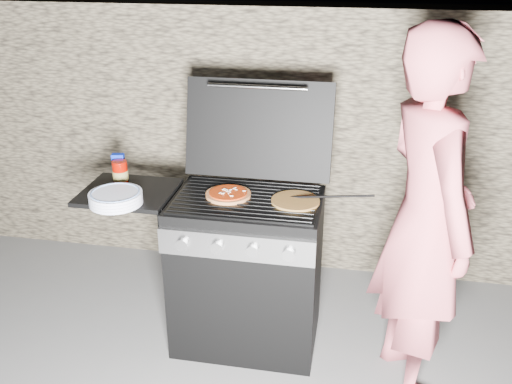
% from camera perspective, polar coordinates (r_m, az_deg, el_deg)
% --- Properties ---
extents(ground, '(50.00, 50.00, 0.00)m').
position_cam_1_polar(ground, '(3.52, -0.83, -14.23)').
color(ground, '#595959').
extents(stone_wall, '(8.00, 0.35, 1.80)m').
position_cam_1_polar(stone_wall, '(4.00, 2.08, 5.40)').
color(stone_wall, '#7D7056').
rests_on(stone_wall, ground).
extents(gas_grill, '(1.34, 0.79, 0.91)m').
position_cam_1_polar(gas_grill, '(3.31, -5.16, -7.46)').
color(gas_grill, black).
rests_on(gas_grill, ground).
extents(pizza_topped, '(0.27, 0.27, 0.03)m').
position_cam_1_polar(pizza_topped, '(3.06, -2.80, -0.17)').
color(pizza_topped, tan).
rests_on(pizza_topped, gas_grill).
extents(pizza_plain, '(0.27, 0.27, 0.01)m').
position_cam_1_polar(pizza_plain, '(2.99, 3.96, -0.89)').
color(pizza_plain, '#B47E39').
rests_on(pizza_plain, gas_grill).
extents(sauce_jar, '(0.10, 0.10, 0.13)m').
position_cam_1_polar(sauce_jar, '(3.32, -13.43, 1.96)').
color(sauce_jar, '#8A0900').
rests_on(sauce_jar, gas_grill).
extents(blue_carton, '(0.07, 0.05, 0.15)m').
position_cam_1_polar(blue_carton, '(3.38, -13.56, 2.54)').
color(blue_carton, '#0822B8').
rests_on(blue_carton, gas_grill).
extents(plate_stack, '(0.33, 0.33, 0.06)m').
position_cam_1_polar(plate_stack, '(3.07, -13.85, -0.59)').
color(plate_stack, white).
rests_on(plate_stack, gas_grill).
extents(person, '(0.66, 0.80, 1.88)m').
position_cam_1_polar(person, '(2.84, 16.57, -2.88)').
color(person, '#BC515B').
rests_on(person, ground).
extents(tongs, '(0.45, 0.09, 0.09)m').
position_cam_1_polar(tongs, '(2.97, 7.38, -0.43)').
color(tongs, black).
rests_on(tongs, gas_grill).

